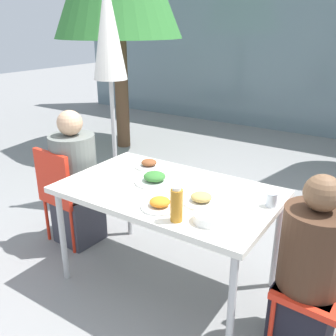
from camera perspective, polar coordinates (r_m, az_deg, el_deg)
The scene contains 15 objects.
ground_plane at distance 2.91m, azimuth 0.00°, elevation -16.87°, with size 24.00×24.00×0.00m, color gray.
building_facade at distance 6.72m, azimuth 23.58°, elevation 17.05°, with size 10.00×0.20×3.00m.
dining_table at distance 2.54m, azimuth 0.00°, elevation -4.37°, with size 1.44×0.88×0.76m.
chair_left at distance 3.24m, azimuth -15.48°, elevation -3.20°, with size 0.43×0.43×0.86m.
person_left at distance 3.23m, azimuth -13.90°, elevation -2.28°, with size 0.37×0.37×1.16m.
chair_right at distance 2.34m, azimuth 22.50°, elevation -14.30°, with size 0.42×0.42×0.86m.
person_right at distance 2.28m, azimuth 20.75°, elevation -14.77°, with size 0.35×0.35×1.09m.
closed_umbrella at distance 3.71m, azimuth -9.01°, elevation 18.43°, with size 0.36×0.36×2.23m.
plate_0 at distance 2.89m, azimuth -2.92°, elevation 0.57°, with size 0.22×0.22×0.06m.
plate_1 at distance 2.26m, azimuth -1.25°, elevation -5.53°, with size 0.23×0.23×0.06m.
plate_2 at distance 2.60m, azimuth -2.06°, elevation -1.63°, with size 0.28×0.28×0.08m.
plate_3 at distance 2.32m, azimuth 5.09°, elevation -4.76°, with size 0.24×0.24×0.07m.
bottle at distance 2.08m, azimuth 1.31°, elevation -5.61°, with size 0.07×0.07×0.21m.
drinking_cup at distance 2.35m, azimuth 15.50°, elevation -4.66°, with size 0.07×0.07×0.09m.
salad_bowl at distance 2.12m, azimuth 6.24°, elevation -7.51°, with size 0.18×0.18×0.05m.
Camera 1 is at (1.26, -1.91, 1.79)m, focal length 40.00 mm.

